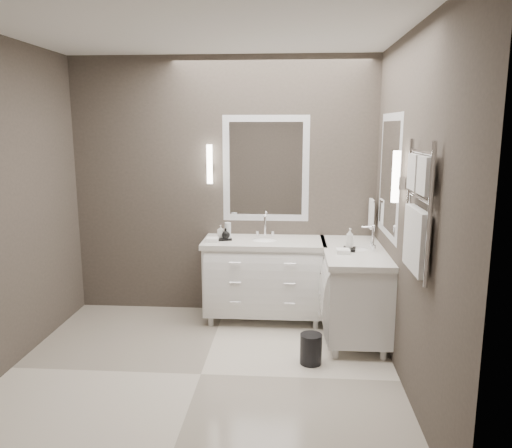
# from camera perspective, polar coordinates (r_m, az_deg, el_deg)

# --- Properties ---
(floor) EXTENTS (3.20, 3.00, 0.01)m
(floor) POSITION_cam_1_polar(r_m,az_deg,el_deg) (4.27, -6.32, -16.74)
(floor) COLOR silver
(floor) RESTS_ON ground
(ceiling) EXTENTS (3.20, 3.00, 0.01)m
(ceiling) POSITION_cam_1_polar(r_m,az_deg,el_deg) (3.85, -7.24, 21.82)
(ceiling) COLOR white
(ceiling) RESTS_ON wall_back
(wall_back) EXTENTS (3.20, 0.01, 2.70)m
(wall_back) POSITION_cam_1_polar(r_m,az_deg,el_deg) (5.30, -3.75, 4.20)
(wall_back) COLOR #463E38
(wall_back) RESTS_ON floor
(wall_front) EXTENTS (3.20, 0.01, 2.70)m
(wall_front) POSITION_cam_1_polar(r_m,az_deg,el_deg) (2.40, -13.38, -4.50)
(wall_front) COLOR #463E38
(wall_front) RESTS_ON floor
(wall_right) EXTENTS (0.01, 3.00, 2.70)m
(wall_right) POSITION_cam_1_polar(r_m,az_deg,el_deg) (3.87, 17.31, 1.16)
(wall_right) COLOR #463E38
(wall_right) RESTS_ON floor
(vanity_back) EXTENTS (1.24, 0.59, 0.97)m
(vanity_back) POSITION_cam_1_polar(r_m,az_deg,el_deg) (5.16, 0.94, -5.78)
(vanity_back) COLOR white
(vanity_back) RESTS_ON floor
(vanity_right) EXTENTS (0.59, 1.24, 0.97)m
(vanity_right) POSITION_cam_1_polar(r_m,az_deg,el_deg) (4.89, 11.11, -6.98)
(vanity_right) COLOR white
(vanity_right) RESTS_ON floor
(mirror_back) EXTENTS (0.90, 0.02, 1.10)m
(mirror_back) POSITION_cam_1_polar(r_m,az_deg,el_deg) (5.22, 1.13, 6.33)
(mirror_back) COLOR white
(mirror_back) RESTS_ON wall_back
(mirror_right) EXTENTS (0.02, 0.90, 1.10)m
(mirror_right) POSITION_cam_1_polar(r_m,az_deg,el_deg) (4.62, 15.00, 5.33)
(mirror_right) COLOR white
(mirror_right) RESTS_ON wall_right
(sconce_back) EXTENTS (0.06, 0.06, 0.40)m
(sconce_back) POSITION_cam_1_polar(r_m,az_deg,el_deg) (5.22, -5.32, 6.75)
(sconce_back) COLOR white
(sconce_back) RESTS_ON wall_back
(sconce_right) EXTENTS (0.06, 0.06, 0.40)m
(sconce_right) POSITION_cam_1_polar(r_m,az_deg,el_deg) (4.03, 15.69, 5.12)
(sconce_right) COLOR white
(sconce_right) RESTS_ON wall_right
(towel_bar_corner) EXTENTS (0.03, 0.22, 0.30)m
(towel_bar_corner) POSITION_cam_1_polar(r_m,az_deg,el_deg) (5.21, 13.05, 1.22)
(towel_bar_corner) COLOR white
(towel_bar_corner) RESTS_ON wall_right
(towel_ladder) EXTENTS (0.06, 0.58, 0.90)m
(towel_ladder) POSITION_cam_1_polar(r_m,az_deg,el_deg) (3.47, 17.96, 0.73)
(towel_ladder) COLOR white
(towel_ladder) RESTS_ON wall_right
(waste_bin) EXTENTS (0.24, 0.24, 0.26)m
(waste_bin) POSITION_cam_1_polar(r_m,az_deg,el_deg) (4.38, 6.29, -14.00)
(waste_bin) COLOR black
(waste_bin) RESTS_ON floor
(amenity_tray_back) EXTENTS (0.18, 0.16, 0.02)m
(amenity_tray_back) POSITION_cam_1_polar(r_m,az_deg,el_deg) (5.08, -3.74, -1.70)
(amenity_tray_back) COLOR black
(amenity_tray_back) RESTS_ON vanity_back
(amenity_tray_right) EXTENTS (0.14, 0.17, 0.02)m
(amenity_tray_right) POSITION_cam_1_polar(r_m,az_deg,el_deg) (4.73, 10.61, -2.84)
(amenity_tray_right) COLOR black
(amenity_tray_right) RESTS_ON vanity_right
(water_bottle) EXTENTS (0.07, 0.07, 0.18)m
(water_bottle) POSITION_cam_1_polar(r_m,az_deg,el_deg) (5.05, -3.24, -0.85)
(water_bottle) COLOR silver
(water_bottle) RESTS_ON vanity_back
(soap_bottle_a) EXTENTS (0.07, 0.07, 0.13)m
(soap_bottle_a) POSITION_cam_1_polar(r_m,az_deg,el_deg) (5.09, -4.06, -0.82)
(soap_bottle_a) COLOR white
(soap_bottle_a) RESTS_ON amenity_tray_back
(soap_bottle_b) EXTENTS (0.10, 0.10, 0.11)m
(soap_bottle_b) POSITION_cam_1_polar(r_m,az_deg,el_deg) (5.03, -3.46, -1.05)
(soap_bottle_b) COLOR black
(soap_bottle_b) RESTS_ON amenity_tray_back
(soap_bottle_c) EXTENTS (0.09, 0.09, 0.19)m
(soap_bottle_c) POSITION_cam_1_polar(r_m,az_deg,el_deg) (4.70, 10.66, -1.60)
(soap_bottle_c) COLOR white
(soap_bottle_c) RESTS_ON amenity_tray_right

